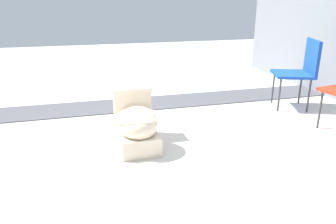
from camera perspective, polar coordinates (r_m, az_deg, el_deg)
The scene contains 4 objects.
ground_plane at distance 3.05m, azimuth -8.10°, elevation -6.04°, with size 14.00×14.00×0.00m, color beige.
gravel_strip at distance 4.23m, azimuth -3.49°, elevation 1.53°, with size 0.56×8.00×0.01m, color #4C4C51.
toilet at distance 2.98m, azimuth -5.56°, elevation -1.96°, with size 0.63×0.39×0.52m.
folding_chair_left at distance 4.27m, azimuth 22.29°, elevation 7.30°, with size 0.56×0.56×0.83m.
Camera 1 is at (2.75, -0.29, 1.30)m, focal length 35.00 mm.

